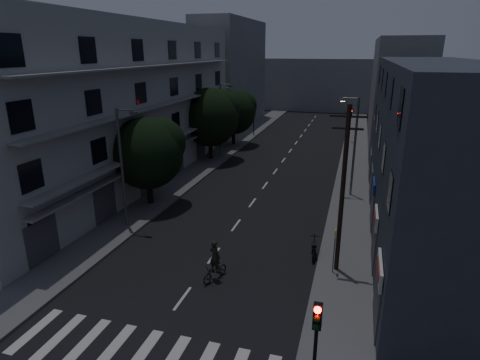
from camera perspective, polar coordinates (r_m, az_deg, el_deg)
The scene contains 23 objects.
ground at distance 40.84m, azimuth 5.17°, elevation 1.42°, with size 160.00×160.00×0.00m, color black.
sidewalk_left at distance 42.83m, azimuth -4.71°, elevation 2.33°, with size 3.00×90.00×0.15m, color #565659.
sidewalk_right at distance 40.12m, azimuth 15.73°, elevation 0.61°, with size 3.00×90.00×0.15m, color #565659.
crosswalk at distance 17.94m, azimuth -13.88°, elevation -23.00°, with size 10.90×3.00×0.01m.
lane_markings at distance 46.76m, azimuth 6.70°, elevation 3.53°, with size 0.15×60.50×0.01m.
building_left at distance 37.26m, azimuth -15.49°, elevation 10.25°, with size 7.00×36.00×14.00m.
building_right at distance 28.45m, azimuth 25.16°, elevation 3.86°, with size 6.19×28.00×11.00m.
building_far_left at distance 64.54m, azimuth -1.21°, elevation 14.82°, with size 6.00×20.00×16.00m, color slate.
building_far_right at distance 55.84m, azimuth 21.45°, elevation 11.56°, with size 6.00×20.00×13.00m, color slate.
building_far_end at distance 84.02m, azimuth 11.58°, elevation 13.17°, with size 24.00×8.00×10.00m, color slate.
tree_near at distance 31.15m, azimuth -12.97°, elevation 4.13°, with size 5.49×5.49×6.78m.
tree_mid at distance 43.68m, azimuth -4.22°, elevation 9.20°, with size 6.25×6.25×7.69m.
tree_far at distance 50.66m, azimuth -0.87°, elevation 9.89°, with size 5.55×5.55×6.86m.
traffic_signal_near at distance 13.68m, azimuth 10.76°, elevation -20.94°, with size 0.28×0.37×4.10m.
traffic_signal_far_right at distance 54.36m, azimuth 15.45°, elevation 8.37°, with size 0.28×0.37×4.10m.
traffic_signal_far_left at distance 56.51m, azimuth 1.96°, elevation 9.35°, with size 0.28×0.37×4.10m.
street_lamp_left_near at distance 27.27m, azimuth -16.31°, elevation 2.35°, with size 1.51×0.25×8.00m.
street_lamp_right at distance 33.43m, azimuth 15.84°, elevation 5.21°, with size 1.51×0.25×8.00m.
street_lamp_left_far at distance 45.22m, azimuth -2.62°, elevation 9.08°, with size 1.51×0.25×8.00m.
utility_pole at distance 21.28m, azimuth 14.41°, elevation -1.09°, with size 1.80×0.24×9.00m.
bus_stop_sign at distance 22.06m, azimuth 13.33°, elevation -8.71°, with size 0.06×0.35×2.52m.
motorcycle at distance 24.24m, azimuth 10.47°, elevation -9.68°, with size 0.55×1.89×1.21m.
cyclist at distance 21.60m, azimuth -3.57°, elevation -12.19°, with size 1.24×1.91×2.28m.
Camera 1 is at (7.50, -13.42, 11.64)m, focal length 30.00 mm.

